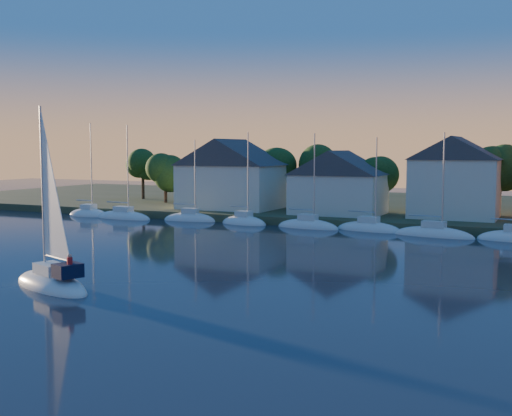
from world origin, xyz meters
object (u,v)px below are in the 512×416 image
Objects in this scene: clubhouse_east at (455,176)px; hero_sailboat at (52,280)px; clubhouse_centre at (339,182)px; clubhouse_west at (231,173)px.

hero_sailboat is at bearing -111.84° from clubhouse_east.
clubhouse_east is at bearing -91.32° from hero_sailboat.
clubhouse_east is (14.00, 2.00, 0.87)m from clubhouse_centre.
hero_sailboat is (-5.09, -45.64, -4.57)m from clubhouse_centre.
clubhouse_east reaches higher than clubhouse_centre.
clubhouse_east reaches higher than clubhouse_west.
clubhouse_centre is at bearing -3.58° from clubhouse_west.
clubhouse_west is at bearing 176.42° from clubhouse_centre.
clubhouse_west reaches higher than clubhouse_centre.
hero_sailboat is at bearing -76.84° from clubhouse_west.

